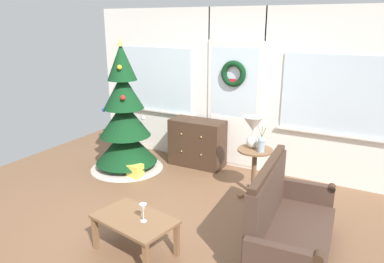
# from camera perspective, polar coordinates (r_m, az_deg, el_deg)

# --- Properties ---
(ground_plane) EXTENTS (6.76, 6.76, 0.00)m
(ground_plane) POSITION_cam_1_polar(r_m,az_deg,el_deg) (4.57, -3.97, -13.81)
(ground_plane) COLOR brown
(back_wall_with_door) EXTENTS (5.20, 0.19, 2.55)m
(back_wall_with_door) POSITION_cam_1_polar(r_m,az_deg,el_deg) (5.88, 6.76, 6.52)
(back_wall_with_door) COLOR white
(back_wall_with_door) RESTS_ON ground
(christmas_tree) EXTENTS (1.19, 1.19, 2.10)m
(christmas_tree) POSITION_cam_1_polar(r_m,az_deg,el_deg) (5.92, -10.48, 1.00)
(christmas_tree) COLOR #4C331E
(christmas_tree) RESTS_ON ground
(dresser_cabinet) EXTENTS (0.90, 0.45, 0.78)m
(dresser_cabinet) POSITION_cam_1_polar(r_m,az_deg,el_deg) (6.06, 0.84, -1.78)
(dresser_cabinet) COLOR #3D281C
(dresser_cabinet) RESTS_ON ground
(settee_sofa) EXTENTS (0.81, 1.54, 0.96)m
(settee_sofa) POSITION_cam_1_polar(r_m,az_deg,el_deg) (3.96, 14.24, -13.21)
(settee_sofa) COLOR #3D281C
(settee_sofa) RESTS_ON ground
(side_table) EXTENTS (0.50, 0.48, 0.66)m
(side_table) POSITION_cam_1_polar(r_m,az_deg,el_deg) (5.08, 9.78, -4.78)
(side_table) COLOR brown
(side_table) RESTS_ON ground
(table_lamp) EXTENTS (0.28, 0.28, 0.44)m
(table_lamp) POSITION_cam_1_polar(r_m,az_deg,el_deg) (4.98, 9.55, 0.57)
(table_lamp) COLOR silver
(table_lamp) RESTS_ON side_table
(flower_vase) EXTENTS (0.11, 0.10, 0.35)m
(flower_vase) POSITION_cam_1_polar(r_m,az_deg,el_deg) (4.90, 10.83, -1.85)
(flower_vase) COLOR #99ADBC
(flower_vase) RESTS_ON side_table
(coffee_table) EXTENTS (0.92, 0.66, 0.40)m
(coffee_table) POSITION_cam_1_polar(r_m,az_deg,el_deg) (3.90, -8.98, -13.98)
(coffee_table) COLOR brown
(coffee_table) RESTS_ON ground
(wine_glass) EXTENTS (0.08, 0.08, 0.20)m
(wine_glass) POSITION_cam_1_polar(r_m,az_deg,el_deg) (3.73, -7.68, -11.92)
(wine_glass) COLOR silver
(wine_glass) RESTS_ON coffee_table
(gift_box) EXTENTS (0.21, 0.19, 0.21)m
(gift_box) POSITION_cam_1_polar(r_m,az_deg,el_deg) (5.74, -8.88, -6.12)
(gift_box) COLOR #D8C64C
(gift_box) RESTS_ON ground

